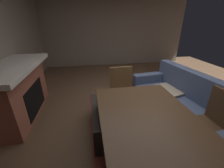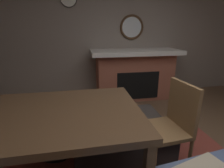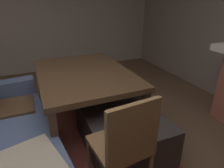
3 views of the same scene
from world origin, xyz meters
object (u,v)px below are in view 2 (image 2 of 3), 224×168
object	(u,v)px
small_dog	(45,151)
fireplace	(134,74)
tv_remote	(124,118)
ottoman_coffee_table	(120,138)
round_wall_mirror	(132,27)
dining_chair_west	(172,121)
dining_table	(59,119)

from	to	relation	value
small_dog	fireplace	bearing A→B (deg)	-131.70
tv_remote	ottoman_coffee_table	bearing A→B (deg)	47.92
tv_remote	small_dog	distance (m)	0.94
fireplace	small_dog	distance (m)	2.36
fireplace	round_wall_mirror	world-z (taller)	round_wall_mirror
dining_chair_west	small_dog	bearing A→B (deg)	-9.50
ottoman_coffee_table	small_dog	bearing A→B (deg)	-0.06
fireplace	tv_remote	world-z (taller)	fireplace
ottoman_coffee_table	tv_remote	xyz separation A→B (m)	(-0.05, -0.05, 0.23)
dining_chair_west	small_dog	distance (m)	1.41
dining_table	tv_remote	bearing A→B (deg)	-157.47
round_wall_mirror	fireplace	bearing A→B (deg)	90.00
round_wall_mirror	ottoman_coffee_table	bearing A→B (deg)	70.83
tv_remote	small_dog	xyz separation A→B (m)	(0.90, 0.05, -0.28)
round_wall_mirror	tv_remote	distance (m)	2.32
dining_table	round_wall_mirror	bearing A→B (deg)	-120.58
small_dog	tv_remote	bearing A→B (deg)	-176.79
fireplace	tv_remote	xyz separation A→B (m)	(0.65, 1.69, -0.07)
tv_remote	dining_table	distance (m)	0.77
dining_table	dining_chair_west	size ratio (longest dim) A/B	1.59
fireplace	dining_chair_west	size ratio (longest dim) A/B	1.94
dining_table	small_dog	distance (m)	0.59
ottoman_coffee_table	dining_chair_west	world-z (taller)	dining_chair_west
dining_table	dining_chair_west	world-z (taller)	dining_chair_west
dining_table	small_dog	size ratio (longest dim) A/B	2.69
tv_remote	small_dog	size ratio (longest dim) A/B	0.29
fireplace	dining_table	bearing A→B (deg)	55.91
tv_remote	dining_table	bearing A→B (deg)	27.05
fireplace	round_wall_mirror	xyz separation A→B (m)	(0.00, -0.29, 0.95)
tv_remote	dining_chair_west	size ratio (longest dim) A/B	0.17
tv_remote	dining_chair_west	xyz separation A→B (m)	(-0.45, 0.28, 0.07)
small_dog	round_wall_mirror	bearing A→B (deg)	-127.40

